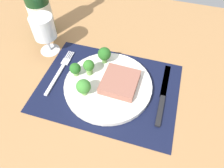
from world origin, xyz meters
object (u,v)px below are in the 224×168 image
Objects in this scene: fork at (60,71)px; knife at (162,98)px; plate at (108,85)px; wine_glass at (44,30)px; steak at (120,82)px; wine_bottle at (39,8)px.

knife reaches higher than fork.
plate is 1.95× the size of wine_glass.
steak is (3.42, 0.74, 2.00)cm from plate.
wine_bottle is at bearing 149.22° from plate.
wine_glass reaches higher than knife.
steak is at bearing 12.15° from plate.
steak is 20.26cm from fork.
wine_glass is at bearing -54.56° from wine_bottle.
wine_bottle is (-30.37, 18.09, 9.59)cm from plate.
wine_glass is at bearing 158.20° from plate.
wine_bottle is (-33.79, 17.36, 7.58)cm from steak.
knife is at bearing -0.91° from steak.
steak reaches higher than fork.
steak reaches higher than knife.
fork is (-20.09, 0.69, -2.55)cm from steak.
wine_bottle reaches higher than wine_glass.
wine_glass is (-24.46, 9.78, 7.88)cm from plate.
knife is 50.97cm from wine_bottle.
plate is at bearing -6.00° from fork.
fork is at bearing -47.02° from wine_glass.
plate is 16.42cm from knife.
knife is at bearing -12.76° from wine_glass.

